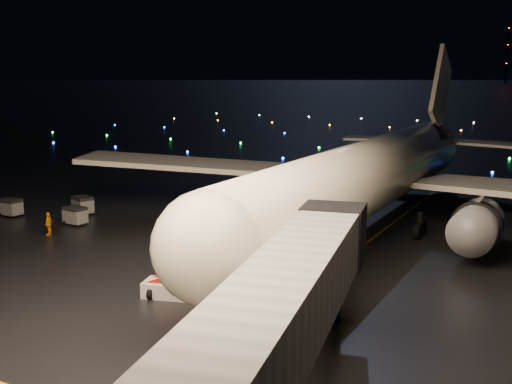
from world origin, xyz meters
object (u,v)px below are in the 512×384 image
at_px(airliner, 380,134).
at_px(crew_c, 49,224).
at_px(baggage_cart_1, 75,216).
at_px(belt_loader, 178,273).
at_px(baggage_cart_2, 11,208).
at_px(pushback_tug, 213,363).
at_px(baggage_cart_0, 83,205).

bearing_deg(airliner, crew_c, -147.10).
relative_size(crew_c, baggage_cart_1, 1.01).
bearing_deg(belt_loader, baggage_cart_2, 143.08).
distance_m(airliner, pushback_tug, 32.06).
relative_size(airliner, belt_loader, 9.26).
bearing_deg(belt_loader, airliner, 62.16).
distance_m(belt_loader, baggage_cart_1, 21.93).
xyz_separation_m(pushback_tug, baggage_cart_1, (-26.37, 19.80, -0.20)).
bearing_deg(pushback_tug, baggage_cart_2, 157.16).
height_order(belt_loader, baggage_cart_0, belt_loader).
distance_m(baggage_cart_1, baggage_cart_2, 7.83).
bearing_deg(crew_c, belt_loader, 45.92).
relative_size(baggage_cart_0, baggage_cart_1, 1.06).
height_order(airliner, baggage_cart_2, airliner).
bearing_deg(baggage_cart_2, airliner, 22.19).
bearing_deg(baggage_cart_2, crew_c, -20.61).
bearing_deg(airliner, baggage_cart_2, -159.96).
bearing_deg(baggage_cart_1, airliner, 31.01).
xyz_separation_m(baggage_cart_0, baggage_cart_1, (2.40, -3.62, -0.04)).
bearing_deg(crew_c, baggage_cart_1, 167.93).
bearing_deg(airliner, pushback_tug, -85.89).
relative_size(belt_loader, baggage_cart_1, 3.29).
height_order(airliner, baggage_cart_1, airliner).
distance_m(airliner, belt_loader, 24.26).
height_order(baggage_cart_1, baggage_cart_2, baggage_cart_2).
bearing_deg(airliner, baggage_cart_0, -163.57).
height_order(pushback_tug, baggage_cart_0, pushback_tug).
distance_m(airliner, baggage_cart_1, 27.80).
distance_m(baggage_cart_0, baggage_cart_2, 6.63).
relative_size(airliner, baggage_cart_2, 29.89).
height_order(airliner, baggage_cart_0, airliner).
bearing_deg(baggage_cart_0, pushback_tug, -17.39).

